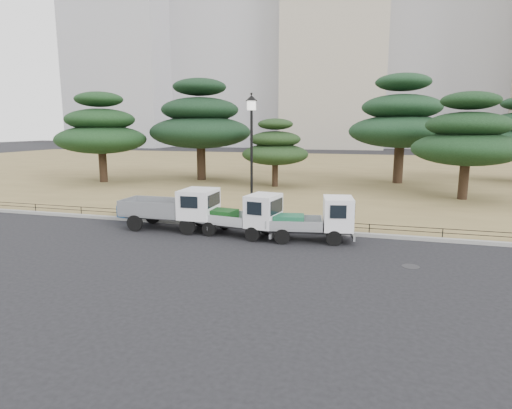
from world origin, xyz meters
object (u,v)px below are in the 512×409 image
(truck_large, at_px, (175,207))
(tarp_pile, at_px, (133,210))
(truck_kei_rear, at_px, (316,219))
(street_lamp, at_px, (252,138))
(truck_kei_front, at_px, (245,215))

(truck_large, height_order, tarp_pile, truck_large)
(truck_kei_rear, bearing_deg, truck_large, 168.56)
(truck_kei_rear, bearing_deg, street_lamp, 144.81)
(street_lamp, bearing_deg, truck_large, -157.44)
(street_lamp, bearing_deg, truck_kei_front, -83.67)
(truck_large, bearing_deg, truck_kei_rear, -2.48)
(truck_kei_front, bearing_deg, truck_kei_rear, 10.48)
(truck_kei_front, bearing_deg, truck_large, -175.71)
(truck_large, distance_m, truck_kei_front, 3.53)
(street_lamp, bearing_deg, tarp_pile, -179.94)
(truck_kei_rear, relative_size, tarp_pile, 2.65)
(truck_kei_front, relative_size, street_lamp, 0.63)
(street_lamp, height_order, tarp_pile, street_lamp)
(truck_large, relative_size, tarp_pile, 3.14)
(truck_kei_front, bearing_deg, tarp_pile, 174.81)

